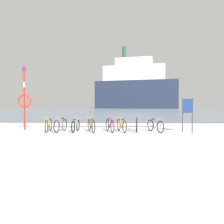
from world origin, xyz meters
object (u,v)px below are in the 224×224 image
Objects in this scene: bicycle_2 at (76,126)px; rescue_post at (24,99)px; bicycle_0 at (49,125)px; bicycle_5 at (121,125)px; info_sign at (188,109)px; bicycle_3 at (91,125)px; bicycle_1 at (61,125)px; bicycle_4 at (110,125)px; bicycle_6 at (137,124)px; bicycle_7 at (155,126)px; ferry_ship at (135,88)px.

rescue_post reaches higher than bicycle_2.
bicycle_0 is 4.02m from bicycle_5.
bicycle_0 is at bearing 179.71° from info_sign.
info_sign is (3.52, -0.21, 0.89)m from bicycle_5.
bicycle_3 is 4.40m from rescue_post.
bicycle_1 reaches higher than bicycle_4.
bicycle_6 is (4.21, 0.31, 0.02)m from bicycle_1.
bicycle_2 is at bearing -174.30° from bicycle_6.
bicycle_1 is 6.93m from info_sign.
bicycle_2 is at bearing 0.01° from bicycle_0.
bicycle_2 is 0.97× the size of bicycle_4.
bicycle_3 reaches higher than bicycle_7.
rescue_post is (-4.08, 0.83, 1.44)m from bicycle_3.
info_sign is (6.87, -0.06, 0.88)m from bicycle_1.
ferry_ship reaches higher than info_sign.
bicycle_3 is at bearing -179.76° from info_sign.
ferry_ship reaches higher than rescue_post.
bicycle_5 is 0.92× the size of info_sign.
bicycle_4 is (1.00, 0.24, -0.00)m from bicycle_3.
bicycle_7 is (3.49, 0.20, -0.02)m from bicycle_3.
bicycle_4 is 0.98× the size of bicycle_6.
bicycle_5 is at bearing 2.39° from bicycle_0.
bicycle_2 is at bearing -174.53° from bicycle_4.
bicycle_1 is 2.71m from bicycle_4.
bicycle_2 is at bearing -178.10° from bicycle_7.
info_sign is (5.17, 0.02, 0.88)m from bicycle_3.
bicycle_0 is 1.07× the size of bicycle_3.
bicycle_4 is at bearing 178.99° from bicycle_5.
ferry_ship is (5.45, 85.63, 9.48)m from bicycle_7.
bicycle_5 is 3.64m from info_sign.
bicycle_1 is at bearing 177.20° from bicycle_3.
bicycle_4 is at bearing 13.45° from bicycle_3.
bicycle_3 is at bearing -3.98° from bicycle_2.
bicycle_0 reaches higher than bicycle_2.
bicycle_1 is at bearing -175.74° from bicycle_6.
bicycle_3 is at bearing -1.45° from bicycle_0.
bicycle_1 is at bearing -176.70° from bicycle_4.
bicycle_6 reaches higher than bicycle_0.
ferry_ship is at bearing 81.29° from rescue_post.
bicycle_4 is 0.44× the size of rescue_post.
bicycle_3 is 1.03m from bicycle_4.
bicycle_7 is 0.40× the size of rescue_post.
info_sign is at bearing 0.24° from bicycle_3.
bicycle_4 is 86.48m from ferry_ship.
bicycle_6 reaches higher than bicycle_3.
bicycle_4 is at bearing 3.30° from bicycle_1.
bicycle_0 is 0.04× the size of ferry_ship.
bicycle_1 is 0.99× the size of bicycle_6.
bicycle_4 is (1.87, 0.18, 0.02)m from bicycle_2.
rescue_post reaches higher than bicycle_1.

